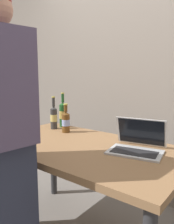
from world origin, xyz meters
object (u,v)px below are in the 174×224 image
at_px(beer_bottle_green, 63,114).
at_px(beer_bottle_brown, 66,121).
at_px(beer_bottle_dark, 54,117).
at_px(laptop, 137,144).
at_px(person_figure, 1,149).

relative_size(beer_bottle_green, beer_bottle_brown, 1.31).
relative_size(beer_bottle_dark, beer_bottle_green, 0.92).
bearing_deg(beer_bottle_green, laptop, -13.64).
distance_m(beer_bottle_dark, person_figure, 0.93).
bearing_deg(laptop, person_figure, -122.96).
height_order(beer_bottle_dark, person_figure, person_figure).
bearing_deg(laptop, beer_bottle_brown, 174.35).
distance_m(laptop, person_figure, 0.86).
distance_m(laptop, beer_bottle_brown, 0.73).
bearing_deg(beer_bottle_brown, laptop, -5.65).
bearing_deg(person_figure, beer_bottle_dark, 118.26).
bearing_deg(beer_bottle_brown, beer_bottle_dark, 171.57).
height_order(beer_bottle_green, person_figure, person_figure).
distance_m(beer_bottle_brown, person_figure, 0.83).
bearing_deg(beer_bottle_dark, beer_bottle_green, 88.06).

